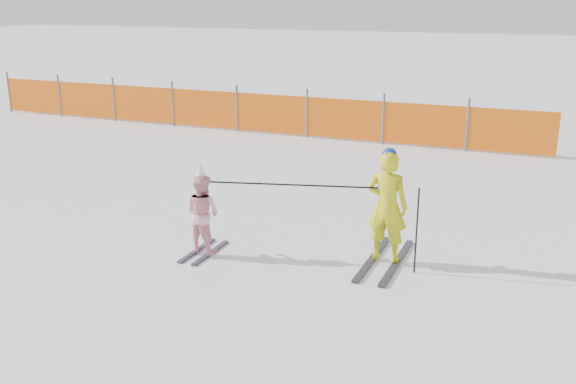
# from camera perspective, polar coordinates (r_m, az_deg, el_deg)

# --- Properties ---
(ground) EXTENTS (120.00, 120.00, 0.00)m
(ground) POSITION_cam_1_polar(r_m,az_deg,el_deg) (8.41, -1.33, -7.46)
(ground) COLOR white
(ground) RESTS_ON ground
(adult) EXTENTS (0.56, 1.67, 1.60)m
(adult) POSITION_cam_1_polar(r_m,az_deg,el_deg) (8.65, 8.80, -1.34)
(adult) COLOR black
(adult) RESTS_ON ground
(child) EXTENTS (0.61, 0.96, 1.31)m
(child) POSITION_cam_1_polar(r_m,az_deg,el_deg) (9.00, -7.64, -1.83)
(child) COLOR black
(child) RESTS_ON ground
(ski_poles) EXTENTS (2.79, 0.63, 1.16)m
(ski_poles) POSITION_cam_1_polar(r_m,az_deg,el_deg) (8.53, 4.04, -0.71)
(ski_poles) COLOR black
(ski_poles) RESTS_ON ground
(safety_fence) EXTENTS (16.01, 0.06, 1.25)m
(safety_fence) POSITION_cam_1_polar(r_m,az_deg,el_deg) (17.35, -4.83, 7.22)
(safety_fence) COLOR #595960
(safety_fence) RESTS_ON ground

